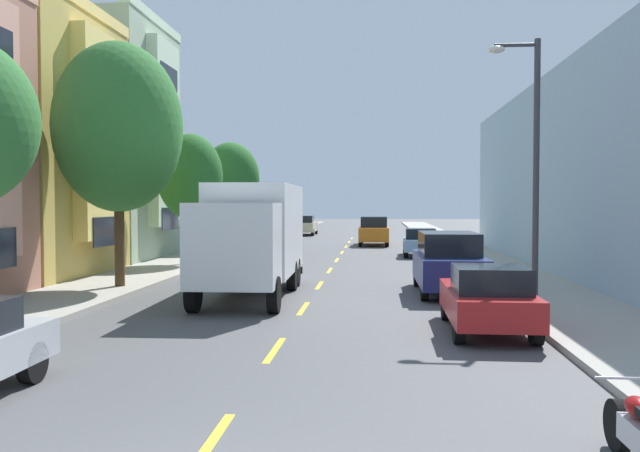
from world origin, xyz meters
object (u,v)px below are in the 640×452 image
at_px(delivery_box_truck, 253,233).
at_px(parked_hatchback_red, 488,298).
at_px(parked_hatchback_black, 260,241).
at_px(street_tree_second, 118,128).
at_px(parked_pickup_champagne, 304,226).
at_px(moving_orange_sedan, 374,231).
at_px(street_tree_third, 190,177).
at_px(parked_suv_navy, 448,262).
at_px(street_lamp, 530,153).
at_px(parked_hatchback_sky, 420,242).
at_px(street_tree_farthest, 230,179).

xyz_separation_m(delivery_box_truck, parked_hatchback_red, (6.22, -5.20, -1.18)).
bearing_deg(parked_hatchback_red, parked_hatchback_black, 112.80).
distance_m(street_tree_second, parked_pickup_champagne, 37.11).
bearing_deg(moving_orange_sedan, street_tree_third, -118.29).
relative_size(delivery_box_truck, parked_suv_navy, 1.60).
relative_size(street_tree_third, parked_suv_navy, 1.21).
xyz_separation_m(street_lamp, moving_orange_sedan, (-4.15, 26.65, -3.18)).
bearing_deg(delivery_box_truck, parked_hatchback_sky, 68.40).
distance_m(street_tree_second, parked_hatchback_sky, 18.59).
distance_m(parked_hatchback_black, moving_orange_sedan, 10.50).
distance_m(delivery_box_truck, parked_hatchback_black, 16.14).
distance_m(parked_hatchback_sky, parked_suv_navy, 14.37).
distance_m(parked_suv_navy, parked_hatchback_black, 17.21).
relative_size(delivery_box_truck, parked_hatchback_sky, 1.90).
bearing_deg(parked_hatchback_sky, delivery_box_truck, -111.60).
height_order(street_tree_second, parked_hatchback_sky, street_tree_second).
xyz_separation_m(street_tree_third, parked_hatchback_black, (1.95, 6.80, -3.28)).
height_order(parked_suv_navy, parked_hatchback_black, parked_suv_navy).
distance_m(street_tree_farthest, parked_suv_navy, 19.69).
distance_m(parked_hatchback_red, parked_hatchback_sky, 20.59).
height_order(street_tree_third, parked_suv_navy, street_tree_third).
xyz_separation_m(parked_hatchback_red, moving_orange_sedan, (-2.61, 29.52, 0.23)).
bearing_deg(parked_pickup_champagne, street_lamp, -75.51).
bearing_deg(street_tree_farthest, parked_hatchback_sky, -9.98).
distance_m(delivery_box_truck, parked_hatchback_sky, 16.60).
height_order(delivery_box_truck, parked_hatchback_red, delivery_box_truck).
height_order(street_lamp, parked_hatchback_red, street_lamp).
height_order(parked_hatchback_red, parked_suv_navy, parked_suv_navy).
relative_size(parked_hatchback_sky, parked_hatchback_black, 1.00).
xyz_separation_m(street_lamp, delivery_box_truck, (-7.76, 2.33, -2.23)).
bearing_deg(moving_orange_sedan, parked_pickup_champagne, 114.87).
relative_size(street_tree_third, street_tree_farthest, 0.94).
bearing_deg(parked_hatchback_red, moving_orange_sedan, 95.06).
height_order(street_tree_third, parked_pickup_champagne, street_tree_third).
relative_size(street_tree_second, street_tree_third, 1.36).
relative_size(parked_hatchback_red, parked_suv_navy, 0.84).
xyz_separation_m(street_tree_third, parked_hatchback_sky, (10.69, 6.31, -3.28)).
relative_size(street_tree_farthest, parked_suv_navy, 1.29).
height_order(parked_hatchback_black, moving_orange_sedan, moving_orange_sedan).
xyz_separation_m(street_tree_farthest, parked_hatchback_sky, (10.69, -1.88, -3.48)).
xyz_separation_m(parked_pickup_champagne, parked_hatchback_sky, (8.68, -22.28, -0.07)).
bearing_deg(street_tree_farthest, parked_hatchback_black, -35.63).
bearing_deg(moving_orange_sedan, parked_hatchback_sky, -74.40).
distance_m(street_tree_third, parked_suv_navy, 13.68).
bearing_deg(street_tree_second, delivery_box_truck, -10.93).
bearing_deg(parked_hatchback_black, street_tree_farthest, 144.37).
height_order(street_tree_farthest, moving_orange_sedan, street_tree_farthest).
bearing_deg(street_tree_second, moving_orange_sedan, 70.71).
height_order(street_tree_farthest, parked_suv_navy, street_tree_farthest).
bearing_deg(parked_hatchback_black, parked_pickup_champagne, 89.84).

